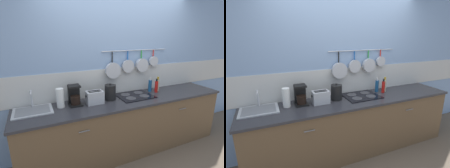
% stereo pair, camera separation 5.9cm
% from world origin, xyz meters
% --- Properties ---
extents(ground_plane, '(12.00, 12.00, 0.00)m').
position_xyz_m(ground_plane, '(0.00, 0.00, 0.00)').
color(ground_plane, brown).
extents(wall_back, '(7.20, 0.15, 2.60)m').
position_xyz_m(wall_back, '(0.00, 0.36, 1.27)').
color(wall_back, '#84A3CC').
rests_on(wall_back, ground_plane).
extents(cabinet_base, '(3.27, 0.63, 0.86)m').
position_xyz_m(cabinet_base, '(0.00, -0.00, 0.43)').
color(cabinet_base, brown).
rests_on(cabinet_base, ground_plane).
extents(countertop, '(3.31, 0.65, 0.03)m').
position_xyz_m(countertop, '(0.00, 0.00, 0.88)').
color(countertop, '#2D2D33').
rests_on(countertop, cabinet_base).
extents(sink_basin, '(0.49, 0.36, 0.25)m').
position_xyz_m(sink_basin, '(-1.37, 0.13, 0.92)').
color(sink_basin, '#B7BABF').
rests_on(sink_basin, countertop).
extents(paper_towel_roll, '(0.10, 0.10, 0.27)m').
position_xyz_m(paper_towel_roll, '(-1.02, 0.12, 1.03)').
color(paper_towel_roll, white).
rests_on(paper_towel_roll, countertop).
extents(coffee_maker, '(0.18, 0.21, 0.28)m').
position_xyz_m(coffee_maker, '(-0.82, 0.14, 1.02)').
color(coffee_maker, black).
rests_on(coffee_maker, countertop).
extents(toaster, '(0.26, 0.16, 0.19)m').
position_xyz_m(toaster, '(-0.55, 0.05, 0.99)').
color(toaster, '#B7BABF').
rests_on(toaster, countertop).
extents(kettle, '(0.17, 0.17, 0.26)m').
position_xyz_m(kettle, '(-0.28, 0.11, 1.02)').
color(kettle, black).
rests_on(kettle, countertop).
extents(cooktop, '(0.56, 0.45, 0.01)m').
position_xyz_m(cooktop, '(0.15, 0.08, 0.91)').
color(cooktop, black).
rests_on(cooktop, countertop).
extents(bottle_hot_sauce, '(0.06, 0.06, 0.25)m').
position_xyz_m(bottle_hot_sauce, '(0.52, 0.18, 1.01)').
color(bottle_hot_sauce, navy).
rests_on(bottle_hot_sauce, countertop).
extents(bottle_dish_soap, '(0.05, 0.05, 0.24)m').
position_xyz_m(bottle_dish_soap, '(0.59, 0.10, 1.00)').
color(bottle_dish_soap, red).
rests_on(bottle_dish_soap, countertop).
extents(bottle_vinegar, '(0.06, 0.06, 0.25)m').
position_xyz_m(bottle_vinegar, '(0.66, 0.15, 1.01)').
color(bottle_vinegar, '#BFB799').
rests_on(bottle_vinegar, countertop).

